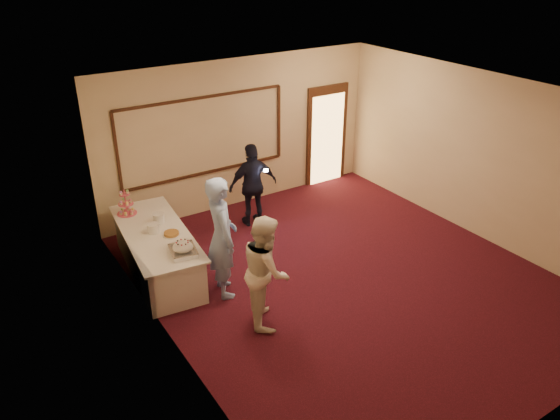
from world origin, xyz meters
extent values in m
plane|color=black|center=(0.00, 0.00, 0.00)|extent=(7.00, 7.00, 0.00)
cube|color=beige|center=(0.00, 3.50, 1.50)|extent=(6.00, 0.04, 3.00)
cube|color=beige|center=(-3.00, 0.00, 1.50)|extent=(0.04, 7.00, 3.00)
cube|color=beige|center=(3.00, 0.00, 1.50)|extent=(0.04, 7.00, 3.00)
cube|color=white|center=(0.00, 0.00, 3.00)|extent=(6.00, 7.00, 0.04)
cube|color=black|center=(-0.80, 3.47, 0.85)|extent=(3.40, 0.04, 0.05)
cube|color=black|center=(-0.80, 3.47, 2.35)|extent=(3.40, 0.04, 0.05)
cube|color=black|center=(-2.50, 3.47, 1.60)|extent=(0.05, 0.04, 1.50)
cube|color=black|center=(0.90, 3.47, 1.60)|extent=(0.05, 0.04, 1.50)
cube|color=black|center=(2.15, 3.46, 1.10)|extent=(1.05, 0.06, 2.20)
cube|color=#FFBF66|center=(2.15, 3.43, 1.00)|extent=(0.85, 0.02, 2.00)
cube|color=silver|center=(-2.51, 1.84, 0.37)|extent=(1.12, 2.48, 0.74)
cube|color=silver|center=(-2.51, 1.84, 0.76)|extent=(1.24, 2.62, 0.03)
cube|color=silver|center=(-2.40, 0.97, 0.79)|extent=(0.45, 0.53, 0.04)
ellipsoid|color=white|center=(-2.40, 0.97, 0.88)|extent=(0.31, 0.31, 0.14)
cube|color=silver|center=(-2.30, 1.11, 0.81)|extent=(0.11, 0.32, 0.01)
cylinder|color=#DA5471|center=(-2.68, 2.71, 0.99)|extent=(0.02, 0.02, 0.45)
cylinder|color=#DA5471|center=(-2.68, 2.71, 0.78)|extent=(0.34, 0.34, 0.01)
cylinder|color=#DA5471|center=(-2.68, 2.71, 0.95)|extent=(0.26, 0.26, 0.01)
cylinder|color=#DA5471|center=(-2.68, 2.71, 1.13)|extent=(0.18, 0.18, 0.01)
cylinder|color=white|center=(-2.54, 1.82, 0.85)|extent=(0.18, 0.18, 0.15)
cylinder|color=white|center=(-2.54, 1.82, 0.92)|extent=(0.19, 0.19, 0.01)
cylinder|color=white|center=(-2.33, 2.10, 0.85)|extent=(0.19, 0.19, 0.16)
cylinder|color=white|center=(-2.33, 2.10, 0.93)|extent=(0.20, 0.20, 0.01)
cylinder|color=white|center=(-2.33, 1.58, 0.78)|extent=(0.28, 0.28, 0.01)
cylinder|color=brown|center=(-2.33, 1.58, 0.80)|extent=(0.24, 0.24, 0.04)
imported|color=#87A5E1|center=(-1.85, 0.77, 0.98)|extent=(0.61, 0.79, 1.95)
imported|color=white|center=(-1.65, -0.19, 0.84)|extent=(0.92, 1.00, 1.67)
imported|color=black|center=(-0.30, 2.51, 0.81)|extent=(1.00, 0.52, 1.63)
cube|color=white|center=(-0.17, 2.24, 1.18)|extent=(0.08, 0.06, 0.05)
camera|label=1|loc=(-4.97, -5.72, 4.99)|focal=35.00mm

